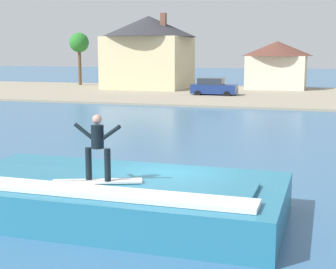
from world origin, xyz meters
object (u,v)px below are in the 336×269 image
surfer (98,144)px  tree_tall_bare (79,44)px  car_near_shore (214,87)px  house_small_cottage (277,63)px  house_with_chimney (149,49)px  wave_crest (114,197)px  surfboard (97,181)px

surfer → tree_tall_bare: 55.01m
car_near_shore → house_small_cottage: size_ratio=0.55×
house_small_cottage → tree_tall_bare: tree_tall_bare is taller
car_near_shore → house_with_chimney: size_ratio=0.40×
wave_crest → surfboard: surfboard is taller
surfer → house_with_chimney: size_ratio=0.15×
wave_crest → car_near_shore: car_near_shore is taller
surfer → wave_crest: bearing=85.7°
house_with_chimney → car_near_shore: bearing=-37.8°
wave_crest → surfboard: 1.04m
surfboard → tree_tall_bare: size_ratio=0.32×
car_near_shore → house_small_cottage: bearing=65.3°
tree_tall_bare → surfer: bearing=-62.3°
car_near_shore → house_small_cottage: house_small_cottage is taller
house_small_cottage → tree_tall_bare: size_ratio=1.19×
surfer → tree_tall_bare: tree_tall_bare is taller
surfboard → surfer: surfer is taller
surfboard → car_near_shore: 38.72m
car_near_shore → house_small_cottage: 12.41m
house_small_cottage → surfer: bearing=-89.6°
surfer → house_small_cottage: house_small_cottage is taller
house_small_cottage → tree_tall_bare: 25.31m
wave_crest → surfer: size_ratio=5.39×
surfboard → tree_tall_bare: 55.07m
car_near_shore → tree_tall_bare: bearing=152.9°
surfer → house_small_cottage: (-0.38, 49.44, 1.03)m
car_near_shore → surfboard: bearing=-81.9°
wave_crest → surfboard: bearing=-96.2°
house_with_chimney → house_small_cottage: size_ratio=1.37×
surfer → car_near_shore: bearing=98.1°
car_near_shore → surfer: bearing=-81.9°
surfboard → house_with_chimney: (-14.94, 45.71, 3.60)m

